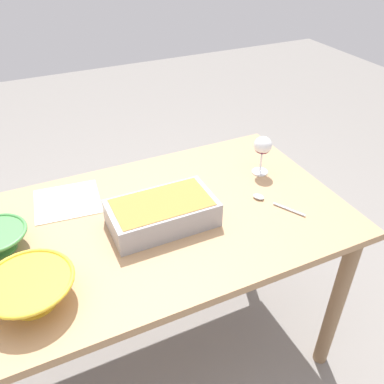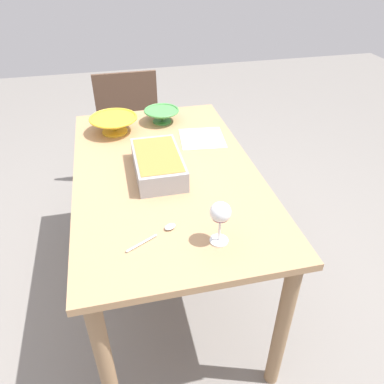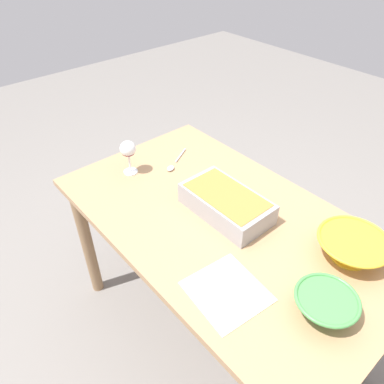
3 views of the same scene
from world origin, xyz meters
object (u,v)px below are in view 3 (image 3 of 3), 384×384
at_px(serving_spoon, 174,164).
at_px(dining_table, 222,238).
at_px(napkin, 227,291).
at_px(mixing_bowl, 352,247).
at_px(wine_glass, 128,151).
at_px(casserole_dish, 226,203).
at_px(small_bowl, 325,304).

bearing_deg(serving_spoon, dining_table, 168.65).
xyz_separation_m(dining_table, napkin, (-0.25, 0.23, 0.11)).
distance_m(mixing_bowl, serving_spoon, 0.85).
distance_m(wine_glass, mixing_bowl, 0.98).
bearing_deg(napkin, mixing_bowl, -112.00).
bearing_deg(wine_glass, serving_spoon, -114.92).
relative_size(dining_table, casserole_dish, 3.81).
xyz_separation_m(wine_glass, mixing_bowl, (-0.93, -0.30, -0.07)).
bearing_deg(small_bowl, casserole_dish, -10.99).
relative_size(dining_table, wine_glass, 8.40).
bearing_deg(casserole_dish, wine_glass, 15.62).
relative_size(wine_glass, napkin, 0.69).
xyz_separation_m(small_bowl, napkin, (0.24, 0.17, -0.04)).
bearing_deg(napkin, serving_spoon, -25.27).
xyz_separation_m(mixing_bowl, napkin, (0.17, 0.43, -0.05)).
bearing_deg(serving_spoon, wine_glass, 65.08).
height_order(serving_spoon, napkin, serving_spoon).
height_order(mixing_bowl, napkin, mixing_bowl).
bearing_deg(wine_glass, small_bowl, -178.02).
bearing_deg(serving_spoon, casserole_dish, 172.86).
relative_size(small_bowl, napkin, 0.82).
height_order(casserole_dish, napkin, casserole_dish).
bearing_deg(mixing_bowl, wine_glass, 17.71).
distance_m(dining_table, napkin, 0.36).
bearing_deg(dining_table, napkin, 137.46).
relative_size(casserole_dish, serving_spoon, 1.87).
bearing_deg(wine_glass, mixing_bowl, -162.29).
relative_size(mixing_bowl, serving_spoon, 1.29).
bearing_deg(napkin, dining_table, -42.54).
xyz_separation_m(wine_glass, serving_spoon, (-0.09, -0.18, -0.11)).
distance_m(casserole_dish, small_bowl, 0.53).
relative_size(serving_spoon, napkin, 0.82).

